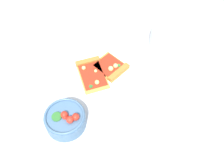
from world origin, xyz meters
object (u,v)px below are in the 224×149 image
object	(u,v)px
plate	(102,75)
salad_bowl	(66,119)
soda_glass	(159,38)
pizza_slice_far	(91,73)
pizza_slice_near	(112,68)

from	to	relation	value
plate	salad_bowl	distance (m)	0.23
salad_bowl	soda_glass	xyz separation A→B (m)	(-0.49, -0.02, 0.02)
plate	pizza_slice_far	xyz separation A→B (m)	(0.03, -0.03, 0.01)
plate	salad_bowl	size ratio (longest dim) A/B	1.69
pizza_slice_far	soda_glass	distance (m)	0.31
salad_bowl	soda_glass	size ratio (longest dim) A/B	1.20
pizza_slice_near	salad_bowl	bearing A→B (deg)	12.04
pizza_slice_far	soda_glass	xyz separation A→B (m)	(-0.30, 0.08, 0.03)
pizza_slice_near	pizza_slice_far	distance (m)	0.08
plate	pizza_slice_near	distance (m)	0.05
plate	salad_bowl	xyz separation A→B (m)	(0.22, 0.07, 0.02)
pizza_slice_far	pizza_slice_near	bearing A→B (deg)	152.66
soda_glass	pizza_slice_far	bearing A→B (deg)	-14.22
pizza_slice_far	salad_bowl	distance (m)	0.22
salad_bowl	pizza_slice_far	bearing A→B (deg)	-154.10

